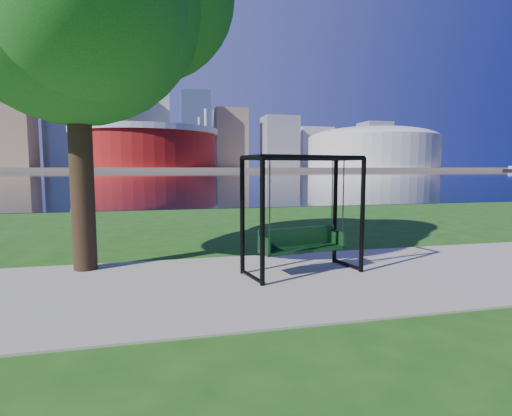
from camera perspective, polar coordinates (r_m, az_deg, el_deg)
name	(u,v)px	position (r m, az deg, el deg)	size (l,w,h in m)	color
ground	(271,274)	(7.52, 2.19, -9.43)	(900.00, 900.00, 0.00)	#1E5114
path	(279,281)	(7.06, 3.30, -10.34)	(120.00, 4.00, 0.03)	#9E937F
river	(168,175)	(109.02, -12.41, 4.63)	(900.00, 180.00, 0.02)	black
far_bank	(163,169)	(313.00, -13.10, 5.47)	(900.00, 228.00, 2.00)	#937F60
stadium	(146,146)	(242.43, -15.46, 8.48)	(83.00, 83.00, 32.00)	maroon
arena	(372,147)	(278.41, 16.27, 8.43)	(84.00, 84.00, 26.56)	beige
skyline	(157,124)	(328.15, -14.02, 11.56)	(392.00, 66.00, 96.50)	gray
swing	(302,217)	(7.39, 6.60, -1.35)	(2.28, 1.34, 2.19)	black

